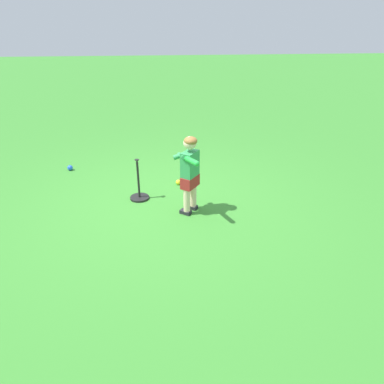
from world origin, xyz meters
The scene contains 5 objects.
ground_plane centered at (0.00, 0.00, 0.00)m, with size 40.00×40.00×0.00m, color #38842D.
child_batter centered at (-0.39, 0.26, 0.65)m, with size 0.36×0.61×1.08m.
play_ball_by_bucket centered at (1.57, -1.38, 0.05)m, with size 0.09×0.09×0.09m, color blue.
play_ball_behind_batter centered at (-0.28, -0.62, 0.04)m, with size 0.08×0.08×0.08m, color yellow.
batting_tee centered at (0.32, -0.19, 0.10)m, with size 0.28×0.28×0.62m.
Camera 1 is at (-0.03, 4.59, 2.48)m, focal length 33.63 mm.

